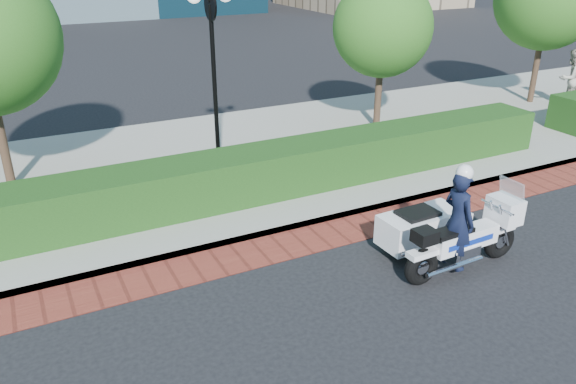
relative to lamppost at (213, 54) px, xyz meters
name	(u,v)px	position (x,y,z in m)	size (l,w,h in m)	color
ground	(276,300)	(-1.00, -5.20, -2.96)	(120.00, 120.00, 0.00)	black
brick_strip	(240,257)	(-1.00, -3.70, -2.95)	(60.00, 1.00, 0.01)	maroon
sidewalk	(170,171)	(-1.00, 0.80, -2.88)	(60.00, 8.00, 0.15)	gray
hedge_main	(200,184)	(-1.00, -1.60, -2.31)	(18.00, 1.20, 1.00)	black
lamppost	(213,54)	(0.00, 0.00, 0.00)	(1.02, 0.70, 4.21)	black
tree_c	(383,27)	(5.50, 1.30, 0.09)	(2.80, 2.80, 4.30)	#332319
police_motorcycle	(445,228)	(2.13, -5.49, -2.27)	(2.47, 1.74, 2.00)	black
pedestrian	(570,78)	(12.53, 0.30, -1.86)	(0.92, 0.72, 1.90)	#A8A395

